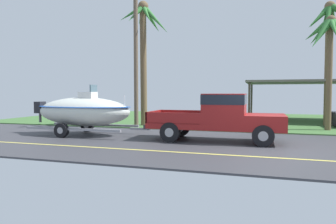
# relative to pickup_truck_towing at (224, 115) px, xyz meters

# --- Properties ---
(ground) EXTENTS (36.00, 22.00, 0.11)m
(ground) POSITION_rel_pickup_truck_towing_xyz_m (1.50, 7.40, -1.07)
(ground) COLOR #38383D
(pickup_truck_towing) EXTENTS (5.64, 1.99, 1.94)m
(pickup_truck_towing) POSITION_rel_pickup_truck_towing_xyz_m (0.00, 0.00, 0.00)
(pickup_truck_towing) COLOR maroon
(pickup_truck_towing) RESTS_ON ground
(boat_on_trailer) EXTENTS (5.87, 2.32, 2.34)m
(boat_on_trailer) POSITION_rel_pickup_truck_towing_xyz_m (-6.50, -0.00, 0.05)
(boat_on_trailer) COLOR gray
(boat_on_trailer) RESTS_ON ground
(carport_awning) EXTENTS (7.99, 5.88, 2.77)m
(carport_awning) POSITION_rel_pickup_truck_towing_xyz_m (4.48, 10.16, 1.60)
(carport_awning) COLOR #4C4238
(carport_awning) RESTS_ON ground
(palm_tree_near_left) EXTENTS (2.61, 3.20, 5.90)m
(palm_tree_near_left) POSITION_rel_pickup_truck_towing_xyz_m (4.75, 4.98, 3.63)
(palm_tree_near_left) COLOR brown
(palm_tree_near_left) RESTS_ON ground
(palm_tree_near_right) EXTENTS (3.11, 2.80, 7.29)m
(palm_tree_near_right) POSITION_rel_pickup_truck_towing_xyz_m (-5.14, 4.41, 4.21)
(palm_tree_near_right) COLOR brown
(palm_tree_near_right) RESTS_ON ground
(palm_tree_mid) EXTENTS (2.92, 2.97, 7.27)m
(palm_tree_mid) POSITION_rel_pickup_truck_towing_xyz_m (5.19, 7.35, 4.40)
(palm_tree_mid) COLOR brown
(palm_tree_mid) RESTS_ON ground
(utility_pole) EXTENTS (0.24, 1.80, 8.47)m
(utility_pole) POSITION_rel_pickup_truck_towing_xyz_m (-5.34, 3.60, 3.33)
(utility_pole) COLOR brown
(utility_pole) RESTS_ON ground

